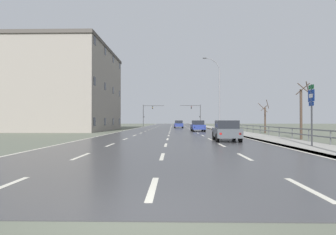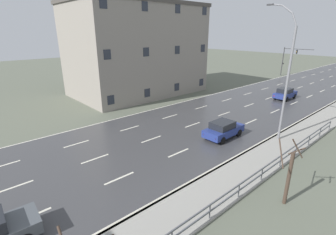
# 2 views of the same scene
# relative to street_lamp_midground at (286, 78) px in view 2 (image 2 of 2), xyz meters

# --- Properties ---
(ground_plane) EXTENTS (160.00, 160.00, 0.12)m
(ground_plane) POSITION_rel_street_lamp_midground_xyz_m (-7.43, 10.68, -5.56)
(ground_plane) COLOR #5B6051
(road_asphalt_strip) EXTENTS (14.00, 120.00, 0.03)m
(road_asphalt_strip) POSITION_rel_street_lamp_midground_xyz_m (-7.43, 22.67, -5.49)
(road_asphalt_strip) COLOR #3D3D3F
(road_asphalt_strip) RESTS_ON ground
(guardrail) EXTENTS (0.07, 38.96, 1.00)m
(guardrail) POSITION_rel_street_lamp_midground_xyz_m (2.42, -13.57, -4.80)
(guardrail) COLOR #515459
(guardrail) RESTS_ON ground
(street_lamp_midground) EXTENTS (2.66, 0.24, 11.27)m
(street_lamp_midground) POSITION_rel_street_lamp_midground_xyz_m (0.00, 0.00, 0.00)
(street_lamp_midground) COLOR slate
(street_lamp_midground) RESTS_ON ground
(traffic_signal_left) EXTENTS (5.89, 0.36, 5.96)m
(traffic_signal_left) POSITION_rel_street_lamp_midground_xyz_m (-14.20, 33.73, -1.51)
(traffic_signal_left) COLOR #38383A
(traffic_signal_left) RESTS_ON ground
(car_far_right) EXTENTS (1.88, 4.12, 1.57)m
(car_far_right) POSITION_rel_street_lamp_midground_xyz_m (-5.83, 14.53, -4.70)
(car_far_right) COLOR navy
(car_far_right) RESTS_ON ground
(car_far_left) EXTENTS (1.88, 4.12, 1.57)m
(car_far_left) POSITION_rel_street_lamp_midground_xyz_m (-3.47, -3.18, -4.70)
(car_far_left) COLOR navy
(car_far_left) RESTS_ON ground
(brick_building) EXTENTS (12.07, 19.09, 13.05)m
(brick_building) POSITION_rel_street_lamp_midground_xyz_m (-23.09, 1.34, 1.03)
(brick_building) COLOR gray
(brick_building) RESTS_ON ground
(bare_tree_mid) EXTENTS (1.36, 1.38, 4.11)m
(bare_tree_mid) POSITION_rel_street_lamp_midground_xyz_m (4.35, -8.10, -3.70)
(bare_tree_mid) COLOR #423328
(bare_tree_mid) RESTS_ON ground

